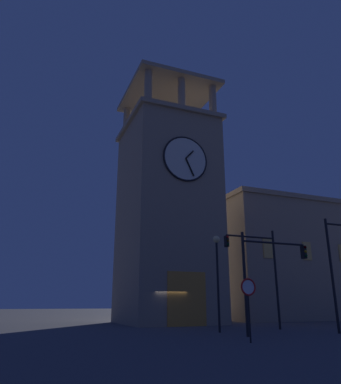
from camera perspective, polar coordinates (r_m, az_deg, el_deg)
The scene contains 7 objects.
ground_plane at distance 29.56m, azimuth -0.67°, elevation -20.08°, with size 200.00×200.00×0.00m, color #4C4C51.
clocktower at distance 33.89m, azimuth -0.54°, elevation -3.29°, with size 8.24×9.01×25.17m.
adjacent_wing_building at distance 43.67m, azimuth 19.84°, elevation -9.75°, with size 19.29×7.04×12.62m.
traffic_signal_near at distance 21.47m, azimuth 14.67°, elevation -10.96°, with size 4.35×0.41×5.43m.
traffic_signal_mid at distance 26.23m, azimuth 13.81°, elevation -10.56°, with size 3.97×0.41×6.59m.
street_lamp at distance 23.39m, azimuth 7.27°, elevation -11.11°, with size 0.44×0.44×5.74m.
no_horn_sign at distance 17.44m, azimuth 11.99°, elevation -14.90°, with size 0.78×0.14×2.74m.
Camera 1 is at (10.69, 27.51, 1.64)m, focal length 34.40 mm.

